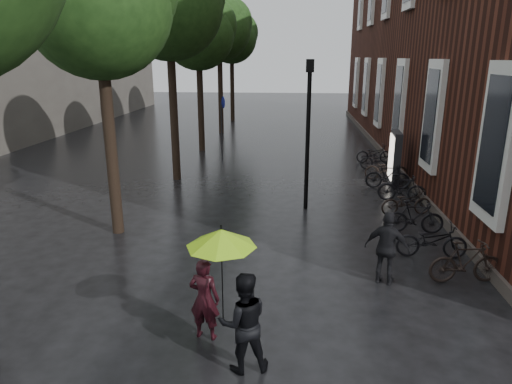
# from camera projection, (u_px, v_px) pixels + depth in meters

# --- Properties ---
(brick_building) EXTENTS (10.20, 33.20, 12.00)m
(brick_building) POSITION_uv_depth(u_px,v_px,m) (493.00, 33.00, 22.21)
(brick_building) COLOR #38160F
(brick_building) RESTS_ON ground
(street_trees) EXTENTS (4.33, 34.03, 8.91)m
(street_trees) POSITION_uv_depth(u_px,v_px,m) (185.00, 22.00, 19.90)
(street_trees) COLOR black
(street_trees) RESTS_ON ground
(person_burgundy) EXTENTS (0.62, 0.46, 1.54)m
(person_burgundy) POSITION_uv_depth(u_px,v_px,m) (204.00, 299.00, 8.06)
(person_burgundy) COLOR black
(person_burgundy) RESTS_ON ground
(person_black) EXTENTS (0.96, 0.83, 1.69)m
(person_black) POSITION_uv_depth(u_px,v_px,m) (243.00, 322.00, 7.21)
(person_black) COLOR black
(person_black) RESTS_ON ground
(lime_umbrella) EXTENTS (1.17, 1.17, 1.72)m
(lime_umbrella) POSITION_uv_depth(u_px,v_px,m) (221.00, 238.00, 7.36)
(lime_umbrella) COLOR black
(lime_umbrella) RESTS_ON ground
(pedestrian_walking) EXTENTS (1.07, 0.75, 1.68)m
(pedestrian_walking) POSITION_uv_depth(u_px,v_px,m) (387.00, 248.00, 10.01)
(pedestrian_walking) COLOR black
(pedestrian_walking) RESTS_ON ground
(parked_bicycles) EXTENTS (2.10, 12.82, 1.00)m
(parked_bicycles) POSITION_uv_depth(u_px,v_px,m) (399.00, 188.00, 15.98)
(parked_bicycles) COLOR black
(parked_bicycles) RESTS_ON ground
(ad_lightbox) EXTENTS (0.31, 1.38, 2.08)m
(ad_lightbox) POSITION_uv_depth(u_px,v_px,m) (395.00, 158.00, 17.96)
(ad_lightbox) COLOR black
(ad_lightbox) RESTS_ON ground
(lamp_post) EXTENTS (0.25, 0.25, 4.80)m
(lamp_post) POSITION_uv_depth(u_px,v_px,m) (308.00, 121.00, 14.43)
(lamp_post) COLOR black
(lamp_post) RESTS_ON ground
(cycle_sign) EXTENTS (0.16, 0.55, 3.02)m
(cycle_sign) POSITION_uv_depth(u_px,v_px,m) (222.00, 118.00, 22.33)
(cycle_sign) COLOR #262628
(cycle_sign) RESTS_ON ground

